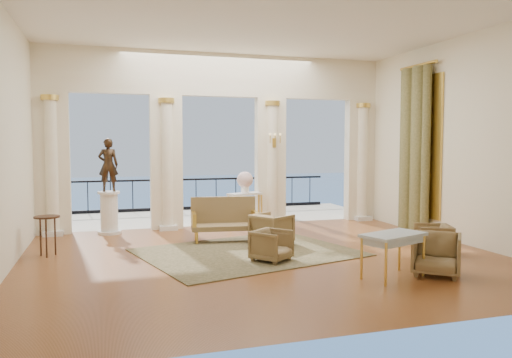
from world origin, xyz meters
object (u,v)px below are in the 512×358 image
object	(u,v)px
armchair_b	(436,252)
armchair_d	(272,228)
armchair_c	(433,238)
settee	(224,219)
game_table	(393,238)
pedestal	(109,213)
armchair_a	(272,244)
statue	(108,165)
side_table	(47,222)
console_table	(245,199)

from	to	relation	value
armchair_b	armchair_d	xyz separation A→B (m)	(-1.79, 3.16, -0.01)
armchair_c	armchair_d	distance (m)	3.28
settee	game_table	bearing A→B (deg)	-56.91
armchair_c	pedestal	xyz separation A→B (m)	(-6.05, 4.23, 0.17)
armchair_a	armchair_c	world-z (taller)	armchair_c
armchair_b	game_table	xyz separation A→B (m)	(-0.78, 0.07, 0.27)
armchair_c	statue	world-z (taller)	statue
settee	pedestal	world-z (taller)	pedestal
armchair_c	settee	size ratio (longest dim) A/B	0.43
pedestal	armchair_b	bearing A→B (deg)	-47.43
armchair_a	settee	size ratio (longest dim) A/B	0.42
armchair_a	game_table	distance (m)	2.27
statue	armchair_a	bearing A→B (deg)	131.60
armchair_a	statue	xyz separation A→B (m)	(-2.83, 3.83, 1.35)
armchair_a	side_table	world-z (taller)	side_table
settee	side_table	world-z (taller)	settee
armchair_a	pedestal	world-z (taller)	pedestal
armchair_a	armchair_d	xyz separation A→B (m)	(0.49, 1.42, 0.05)
armchair_a	armchair_c	bearing A→B (deg)	-45.86
settee	side_table	bearing A→B (deg)	-164.69
armchair_d	settee	bearing A→B (deg)	16.42
armchair_d	statue	distance (m)	4.30
armchair_c	armchair_b	bearing A→B (deg)	-12.37
game_table	statue	bearing A→B (deg)	108.53
armchair_b	console_table	size ratio (longest dim) A/B	0.77
settee	statue	size ratio (longest dim) A/B	1.20
armchair_a	armchair_b	xyz separation A→B (m)	(2.28, -1.74, 0.06)
game_table	statue	distance (m)	7.08
statue	side_table	size ratio (longest dim) A/B	1.63
armchair_b	side_table	xyz separation A→B (m)	(-6.29, 3.40, 0.29)
console_table	settee	bearing A→B (deg)	-141.95
armchair_b	settee	distance (m)	4.75
settee	console_table	bearing A→B (deg)	67.33
armchair_b	pedestal	world-z (taller)	pedestal
game_table	pedestal	xyz separation A→B (m)	(-4.34, 5.50, -0.16)
armchair_b	side_table	bearing A→B (deg)	-168.78
pedestal	game_table	bearing A→B (deg)	-51.73
armchair_a	side_table	xyz separation A→B (m)	(-4.01, 1.67, 0.35)
armchair_d	pedestal	world-z (taller)	pedestal
armchair_c	side_table	size ratio (longest dim) A/B	0.84
statue	side_table	distance (m)	2.66
armchair_d	settee	distance (m)	1.16
armchair_d	side_table	bearing A→B (deg)	54.95
armchair_c	armchair_a	bearing A→B (deg)	-74.50
armchair_d	settee	world-z (taller)	settee
pedestal	armchair_c	bearing A→B (deg)	-34.98
armchair_a	armchair_b	bearing A→B (deg)	-76.03
game_table	statue	xyz separation A→B (m)	(-4.34, 5.50, 1.02)
game_table	settee	bearing A→B (deg)	96.26
armchair_b	statue	world-z (taller)	statue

